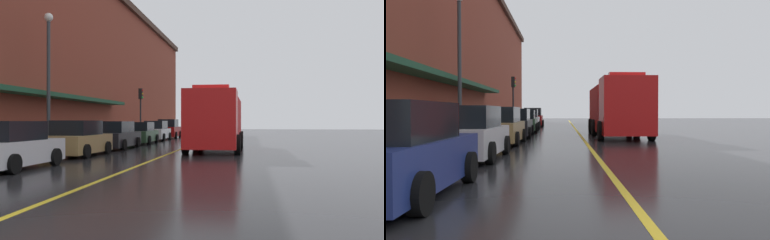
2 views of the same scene
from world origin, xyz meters
TOP-DOWN VIEW (x-y plane):
  - ground_plane at (0.00, 25.00)m, footprint 112.00×112.00m
  - sidewalk_left at (-6.20, 25.00)m, footprint 2.40×70.00m
  - lane_center_stripe at (0.00, 25.00)m, footprint 0.16×70.00m
  - brick_building_left at (-13.75, 24.00)m, footprint 13.87×64.00m
  - parked_car_0 at (-3.97, 2.19)m, footprint 2.01×4.30m
  - parked_car_1 at (-4.04, 7.57)m, footprint 2.13×4.28m
  - parked_car_2 at (-3.97, 12.95)m, footprint 2.12×4.14m
  - parked_car_3 at (-3.90, 18.15)m, footprint 2.12×4.91m
  - parked_car_4 at (-3.98, 23.77)m, footprint 2.24×4.54m
  - parked_car_5 at (-4.04, 29.21)m, footprint 2.04×4.52m
  - parked_car_6 at (-4.03, 34.37)m, footprint 2.11×4.14m
  - fire_truck at (2.13, 18.23)m, footprint 2.93×9.32m
  - parking_meter_0 at (-5.35, 16.29)m, footprint 0.14×0.18m
  - parking_meter_1 at (-5.35, 9.01)m, footprint 0.14×0.18m
  - parking_meter_2 at (-5.35, 22.92)m, footprint 0.14×0.18m
  - parking_meter_3 at (-5.35, 35.52)m, footprint 0.14×0.18m
  - street_lamp_left at (-5.95, 13.85)m, footprint 0.44×0.44m
  - traffic_light_near at (-5.29, 28.62)m, footprint 0.38×0.36m

SIDE VIEW (x-z plane):
  - ground_plane at x=0.00m, z-range 0.00..0.00m
  - lane_center_stripe at x=0.00m, z-range 0.00..0.01m
  - sidewalk_left at x=-6.20m, z-range 0.00..0.15m
  - parked_car_4 at x=-3.98m, z-range -0.04..1.55m
  - parked_car_0 at x=-3.97m, z-range -0.05..1.59m
  - parked_car_3 at x=-3.90m, z-range -0.05..1.60m
  - parked_car_1 at x=-4.04m, z-range -0.05..1.60m
  - parked_car_2 at x=-3.97m, z-range -0.05..1.63m
  - parked_car_5 at x=-4.04m, z-range -0.05..1.63m
  - parked_car_6 at x=-4.03m, z-range -0.07..1.78m
  - parking_meter_0 at x=-5.35m, z-range 0.39..1.72m
  - parking_meter_1 at x=-5.35m, z-range 0.39..1.72m
  - parking_meter_2 at x=-5.35m, z-range 0.39..1.72m
  - parking_meter_3 at x=-5.35m, z-range 0.39..1.72m
  - fire_truck at x=2.13m, z-range -0.08..3.37m
  - traffic_light_near at x=-5.29m, z-range 1.01..5.31m
  - street_lamp_left at x=-5.95m, z-range 0.93..7.87m
  - brick_building_left at x=-13.75m, z-range 0.01..12.87m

